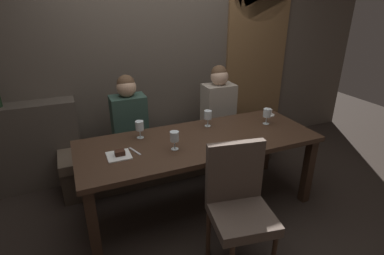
{
  "coord_description": "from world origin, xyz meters",
  "views": [
    {
      "loc": [
        -1.05,
        -2.28,
        1.94
      ],
      "look_at": [
        -0.05,
        0.06,
        0.84
      ],
      "focal_mm": 28.31,
      "sensor_mm": 36.0,
      "label": 1
    }
  ],
  "objects_px": {
    "banquette_bench": "(175,155)",
    "wine_glass_center_front": "(174,137)",
    "dining_table": "(199,147)",
    "wine_glass_far_left": "(208,115)",
    "wine_glass_center_back": "(140,127)",
    "dessert_plate": "(119,155)",
    "wine_glass_near_left": "(267,113)",
    "diner_bearded": "(218,101)",
    "chair_near_side": "(239,200)",
    "diner_redhead": "(129,113)",
    "espresso_cup": "(269,113)",
    "fork_on_table": "(135,151)"
  },
  "relations": [
    {
      "from": "banquette_bench",
      "to": "wine_glass_center_front",
      "type": "height_order",
      "value": "wine_glass_center_front"
    },
    {
      "from": "dining_table",
      "to": "wine_glass_far_left",
      "type": "relative_size",
      "value": 13.41
    },
    {
      "from": "wine_glass_center_back",
      "to": "wine_glass_center_front",
      "type": "bearing_deg",
      "value": -57.88
    },
    {
      "from": "wine_glass_center_back",
      "to": "dessert_plate",
      "type": "relative_size",
      "value": 0.86
    },
    {
      "from": "wine_glass_center_front",
      "to": "wine_glass_center_back",
      "type": "relative_size",
      "value": 1.0
    },
    {
      "from": "wine_glass_center_front",
      "to": "wine_glass_far_left",
      "type": "xyz_separation_m",
      "value": [
        0.48,
        0.35,
        0.0
      ]
    },
    {
      "from": "dining_table",
      "to": "wine_glass_near_left",
      "type": "bearing_deg",
      "value": 4.72
    },
    {
      "from": "diner_bearded",
      "to": "chair_near_side",
      "type": "bearing_deg",
      "value": -111.59
    },
    {
      "from": "banquette_bench",
      "to": "wine_glass_center_back",
      "type": "height_order",
      "value": "wine_glass_center_back"
    },
    {
      "from": "diner_redhead",
      "to": "diner_bearded",
      "type": "xyz_separation_m",
      "value": [
        1.04,
        -0.04,
        0.01
      ]
    },
    {
      "from": "chair_near_side",
      "to": "espresso_cup",
      "type": "distance_m",
      "value": 1.39
    },
    {
      "from": "dining_table",
      "to": "espresso_cup",
      "type": "relative_size",
      "value": 18.33
    },
    {
      "from": "chair_near_side",
      "to": "fork_on_table",
      "type": "bearing_deg",
      "value": 130.07
    },
    {
      "from": "diner_bearded",
      "to": "dessert_plate",
      "type": "distance_m",
      "value": 1.48
    },
    {
      "from": "dining_table",
      "to": "wine_glass_near_left",
      "type": "xyz_separation_m",
      "value": [
        0.78,
        0.06,
        0.2
      ]
    },
    {
      "from": "banquette_bench",
      "to": "wine_glass_center_back",
      "type": "relative_size",
      "value": 15.24
    },
    {
      "from": "espresso_cup",
      "to": "dessert_plate",
      "type": "relative_size",
      "value": 0.63
    },
    {
      "from": "dining_table",
      "to": "dessert_plate",
      "type": "xyz_separation_m",
      "value": [
        -0.74,
        -0.04,
        0.1
      ]
    },
    {
      "from": "dining_table",
      "to": "chair_near_side",
      "type": "bearing_deg",
      "value": -90.39
    },
    {
      "from": "dining_table",
      "to": "wine_glass_far_left",
      "type": "xyz_separation_m",
      "value": [
        0.2,
        0.25,
        0.2
      ]
    },
    {
      "from": "diner_redhead",
      "to": "diner_bearded",
      "type": "distance_m",
      "value": 1.04
    },
    {
      "from": "diner_redhead",
      "to": "fork_on_table",
      "type": "bearing_deg",
      "value": -98.58
    },
    {
      "from": "dining_table",
      "to": "wine_glass_center_back",
      "type": "height_order",
      "value": "wine_glass_center_back"
    },
    {
      "from": "dining_table",
      "to": "wine_glass_center_front",
      "type": "xyz_separation_m",
      "value": [
        -0.28,
        -0.1,
        0.2
      ]
    },
    {
      "from": "wine_glass_center_back",
      "to": "dessert_plate",
      "type": "bearing_deg",
      "value": -131.45
    },
    {
      "from": "chair_near_side",
      "to": "wine_glass_center_front",
      "type": "height_order",
      "value": "chair_near_side"
    },
    {
      "from": "chair_near_side",
      "to": "wine_glass_far_left",
      "type": "bearing_deg",
      "value": 77.93
    },
    {
      "from": "wine_glass_near_left",
      "to": "fork_on_table",
      "type": "relative_size",
      "value": 0.96
    },
    {
      "from": "banquette_bench",
      "to": "diner_redhead",
      "type": "xyz_separation_m",
      "value": [
        -0.49,
        0.02,
        0.59
      ]
    },
    {
      "from": "wine_glass_center_front",
      "to": "wine_glass_center_back",
      "type": "height_order",
      "value": "same"
    },
    {
      "from": "diner_redhead",
      "to": "wine_glass_center_back",
      "type": "bearing_deg",
      "value": -89.91
    },
    {
      "from": "banquette_bench",
      "to": "chair_near_side",
      "type": "relative_size",
      "value": 2.55
    },
    {
      "from": "dining_table",
      "to": "diner_bearded",
      "type": "distance_m",
      "value": 0.89
    },
    {
      "from": "banquette_bench",
      "to": "fork_on_table",
      "type": "bearing_deg",
      "value": -130.39
    },
    {
      "from": "wine_glass_near_left",
      "to": "dessert_plate",
      "type": "bearing_deg",
      "value": -176.12
    },
    {
      "from": "fork_on_table",
      "to": "dining_table",
      "type": "bearing_deg",
      "value": -18.2
    },
    {
      "from": "wine_glass_center_front",
      "to": "wine_glass_near_left",
      "type": "bearing_deg",
      "value": 8.88
    },
    {
      "from": "fork_on_table",
      "to": "wine_glass_center_back",
      "type": "bearing_deg",
      "value": 47.1
    },
    {
      "from": "banquette_bench",
      "to": "fork_on_table",
      "type": "relative_size",
      "value": 14.71
    },
    {
      "from": "diner_redhead",
      "to": "fork_on_table",
      "type": "distance_m",
      "value": 0.74
    },
    {
      "from": "chair_near_side",
      "to": "diner_bearded",
      "type": "height_order",
      "value": "diner_bearded"
    },
    {
      "from": "chair_near_side",
      "to": "espresso_cup",
      "type": "height_order",
      "value": "chair_near_side"
    },
    {
      "from": "diner_redhead",
      "to": "wine_glass_far_left",
      "type": "height_order",
      "value": "diner_redhead"
    },
    {
      "from": "wine_glass_near_left",
      "to": "wine_glass_center_back",
      "type": "height_order",
      "value": "same"
    },
    {
      "from": "chair_near_side",
      "to": "wine_glass_center_front",
      "type": "relative_size",
      "value": 5.98
    },
    {
      "from": "banquette_bench",
      "to": "dessert_plate",
      "type": "height_order",
      "value": "dessert_plate"
    },
    {
      "from": "banquette_bench",
      "to": "wine_glass_center_front",
      "type": "relative_size",
      "value": 15.24
    },
    {
      "from": "dining_table",
      "to": "wine_glass_center_front",
      "type": "height_order",
      "value": "wine_glass_center_front"
    },
    {
      "from": "wine_glass_near_left",
      "to": "banquette_bench",
      "type": "bearing_deg",
      "value": 140.85
    },
    {
      "from": "wine_glass_center_front",
      "to": "wine_glass_near_left",
      "type": "height_order",
      "value": "same"
    }
  ]
}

